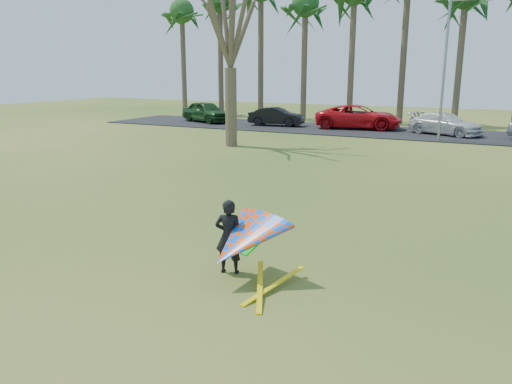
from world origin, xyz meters
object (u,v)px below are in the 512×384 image
at_px(bare_tree_left, 230,14).
at_px(car_3, 445,124).
at_px(kite_flyer, 241,240).
at_px(car_0, 206,112).
at_px(streetlight, 448,63).
at_px(car_2, 359,117).
at_px(car_1, 276,117).

relative_size(bare_tree_left, car_3, 2.06).
bearing_deg(kite_flyer, car_3, 87.84).
bearing_deg(car_3, car_0, 113.52).
distance_m(streetlight, car_2, 7.99).
bearing_deg(car_1, kite_flyer, -163.14).
height_order(car_1, kite_flyer, kite_flyer).
bearing_deg(kite_flyer, bare_tree_left, 119.89).
distance_m(car_0, car_2, 12.09).
relative_size(streetlight, kite_flyer, 3.35).
relative_size(bare_tree_left, car_2, 1.64).
xyz_separation_m(car_0, car_3, (17.90, 0.01, -0.13)).
relative_size(car_0, car_3, 1.01).
bearing_deg(bare_tree_left, streetlight, 34.57).
bearing_deg(car_3, bare_tree_left, 158.66).
bearing_deg(car_1, car_0, 83.84).
bearing_deg(car_0, streetlight, -77.04).
height_order(bare_tree_left, streetlight, bare_tree_left).
xyz_separation_m(streetlight, car_1, (-11.96, 3.04, -3.73)).
height_order(car_2, kite_flyer, kite_flyer).
bearing_deg(car_3, kite_flyer, -158.69).
distance_m(bare_tree_left, car_3, 15.48).
xyz_separation_m(bare_tree_left, car_1, (-1.80, 10.04, -6.19)).
bearing_deg(streetlight, car_2, 147.07).
bearing_deg(bare_tree_left, car_0, 128.14).
bearing_deg(streetlight, car_1, 165.75).
xyz_separation_m(bare_tree_left, car_3, (10.01, 10.07, -6.17)).
xyz_separation_m(car_0, kite_flyer, (16.93, -25.77, -0.03)).
distance_m(bare_tree_left, kite_flyer, 19.12).
relative_size(car_0, kite_flyer, 1.99).
bearing_deg(kite_flyer, car_0, 123.31).
height_order(car_0, car_3, car_0).
height_order(car_1, car_3, car_3).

